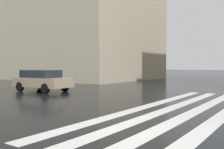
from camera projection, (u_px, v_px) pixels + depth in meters
The scene contains 3 objects.
ground_plane at pixel (139, 132), 6.43m from camera, with size 220.00×220.00×0.00m, color black.
zebra_crossing at pixel (211, 112), 9.26m from camera, with size 13.00×5.50×0.01m.
car_champagne at pixel (42, 80), 16.77m from camera, with size 1.85×4.10×1.41m.
Camera 1 is at (-5.63, -3.07, 1.66)m, focal length 40.70 mm.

